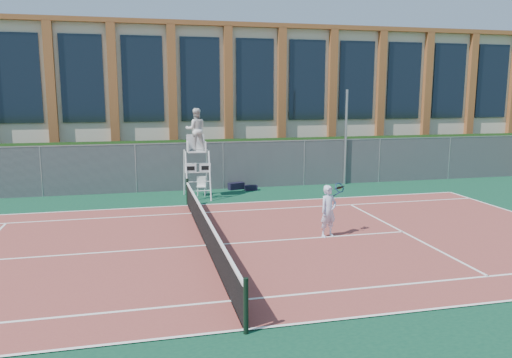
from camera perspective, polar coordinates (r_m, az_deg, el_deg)
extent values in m
plane|color=#233814|center=(14.93, -5.71, -7.66)|extent=(120.00, 120.00, 0.00)
cube|color=#0C3827|center=(15.88, -6.19, -6.59)|extent=(36.00, 20.00, 0.01)
cube|color=brown|center=(14.92, -5.71, -7.59)|extent=(23.77, 10.97, 0.02)
cylinder|color=black|center=(9.55, -1.17, -14.34)|extent=(0.10, 0.10, 1.10)
cylinder|color=black|center=(20.20, -7.84, -1.50)|extent=(0.10, 0.10, 1.10)
cube|color=black|center=(14.80, -5.74, -5.96)|extent=(0.03, 11.00, 0.86)
cube|color=white|center=(14.68, -5.77, -4.25)|extent=(0.06, 11.20, 0.07)
cube|color=black|center=(24.43, -8.86, 1.72)|extent=(40.00, 1.40, 2.20)
cube|color=beige|center=(32.19, -10.13, 8.77)|extent=(44.00, 10.00, 8.00)
cube|color=brown|center=(32.39, -10.35, 16.04)|extent=(45.00, 10.60, 0.25)
cylinder|color=#9EA0A5|center=(24.98, 10.22, 4.69)|extent=(0.12, 0.12, 4.65)
cylinder|color=white|center=(20.96, -7.93, 0.20)|extent=(0.06, 0.59, 2.13)
cylinder|color=white|center=(21.07, -5.27, 0.31)|extent=(0.06, 0.59, 2.13)
cylinder|color=white|center=(22.03, -8.20, 0.66)|extent=(0.06, 0.59, 2.13)
cylinder|color=white|center=(22.13, -5.67, 0.75)|extent=(0.06, 0.59, 2.13)
cube|color=white|center=(21.40, -6.82, 3.15)|extent=(0.76, 0.65, 0.06)
cube|color=white|center=(21.66, -6.93, 4.24)|extent=(0.76, 0.05, 0.65)
cube|color=white|center=(21.03, -7.48, 1.22)|extent=(0.48, 0.03, 0.37)
cube|color=white|center=(21.09, -5.83, 1.28)|extent=(0.48, 0.03, 0.37)
imported|color=silver|center=(21.37, -6.89, 5.64)|extent=(0.88, 0.68, 1.80)
cube|color=silver|center=(22.09, -6.27, -0.85)|extent=(0.45, 0.45, 0.04)
cube|color=silver|center=(22.23, -6.26, -0.20)|extent=(0.39, 0.10, 0.42)
cylinder|color=silver|center=(21.99, -6.69, -1.48)|extent=(0.03, 0.03, 0.39)
cylinder|color=silver|center=(21.97, -5.87, -1.47)|extent=(0.03, 0.03, 0.39)
cylinder|color=silver|center=(22.29, -6.65, -1.32)|extent=(0.03, 0.03, 0.39)
cylinder|color=silver|center=(22.28, -5.84, -1.31)|extent=(0.03, 0.03, 0.39)
cube|color=black|center=(23.45, -2.28, -0.81)|extent=(0.80, 0.50, 0.32)
cube|color=black|center=(23.20, -0.58, -1.01)|extent=(0.62, 0.32, 0.24)
imported|color=silver|center=(15.69, 8.28, -3.66)|extent=(0.69, 0.57, 1.63)
torus|color=navy|center=(15.90, 9.51, -0.98)|extent=(0.38, 0.30, 0.30)
sphere|color=#CCE533|center=(16.11, 9.59, -1.03)|extent=(0.07, 0.07, 0.07)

